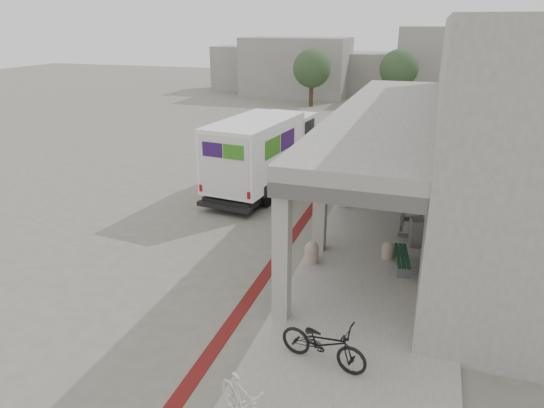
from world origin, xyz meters
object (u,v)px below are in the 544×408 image
(bicycle_black, at_px, (323,343))
(bicycle_cream, at_px, (244,404))
(bench, at_px, (402,258))
(fedex_truck, at_px, (264,151))
(utility_cabinet, at_px, (416,232))

(bicycle_black, height_order, bicycle_cream, bicycle_black)
(bicycle_cream, bearing_deg, bench, 19.94)
(bicycle_black, distance_m, bicycle_cream, 2.29)
(fedex_truck, xyz_separation_m, bicycle_cream, (4.09, -12.88, -1.09))
(bicycle_black, xyz_separation_m, bicycle_cream, (-0.94, -2.09, -0.03))
(fedex_truck, xyz_separation_m, utility_cabinet, (6.59, -4.19, -1.12))
(fedex_truck, relative_size, bicycle_cream, 4.82)
(bench, xyz_separation_m, bicycle_cream, (-2.19, -7.01, 0.20))
(fedex_truck, height_order, bench, fedex_truck)
(bicycle_cream, bearing_deg, fedex_truck, 54.87)
(utility_cabinet, height_order, bicycle_black, bicycle_black)
(fedex_truck, xyz_separation_m, bicycle_black, (5.03, -10.79, -1.06))
(bicycle_black, bearing_deg, bench, -1.77)
(fedex_truck, distance_m, bicycle_black, 11.95)
(fedex_truck, bearing_deg, utility_cabinet, -25.98)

